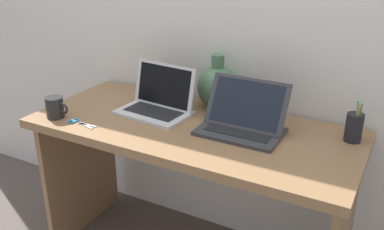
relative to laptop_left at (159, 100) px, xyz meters
name	(u,v)px	position (x,y,z in m)	size (l,w,h in m)	color
back_wall	(228,11)	(0.21, 0.29, 0.38)	(4.40, 0.04, 2.40)	silver
desk	(192,159)	(0.21, -0.07, -0.23)	(1.45, 0.63, 0.76)	olive
laptop_left	(159,100)	(0.00, 0.00, 0.00)	(0.35, 0.25, 0.22)	silver
laptop_right	(243,119)	(0.43, -0.01, 0.00)	(0.35, 0.24, 0.21)	#333338
green_vase	(217,86)	(0.21, 0.19, 0.05)	(0.19, 0.19, 0.26)	#47704C
coffee_mug	(55,107)	(-0.38, -0.28, -0.01)	(0.12, 0.08, 0.10)	black
pen_cup	(354,127)	(0.86, 0.11, 0.00)	(0.07, 0.07, 0.18)	black
scissors	(78,122)	(-0.25, -0.28, -0.06)	(0.15, 0.05, 0.01)	#B7B7BC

